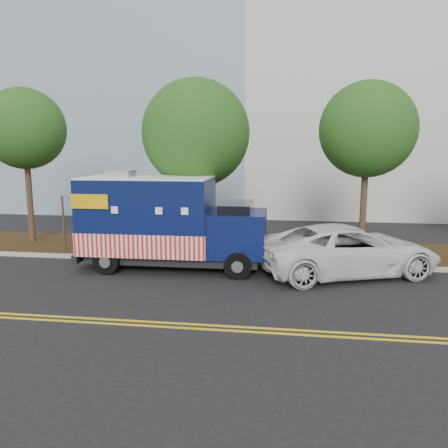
# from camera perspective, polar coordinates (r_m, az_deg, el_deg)

# --- Properties ---
(ground) EXTENTS (120.00, 120.00, 0.00)m
(ground) POSITION_cam_1_polar(r_m,az_deg,el_deg) (15.68, -8.90, -6.15)
(ground) COLOR black
(ground) RESTS_ON ground
(curb) EXTENTS (120.00, 0.18, 0.15)m
(curb) POSITION_cam_1_polar(r_m,az_deg,el_deg) (16.96, -7.53, -4.64)
(curb) COLOR #9E9E99
(curb) RESTS_ON ground
(mulch_strip) EXTENTS (120.00, 4.00, 0.15)m
(mulch_strip) POSITION_cam_1_polar(r_m,az_deg,el_deg) (18.93, -5.83, -3.09)
(mulch_strip) COLOR black
(mulch_strip) RESTS_ON ground
(centerline_near) EXTENTS (120.00, 0.10, 0.01)m
(centerline_near) POSITION_cam_1_polar(r_m,az_deg,el_deg) (11.72, -15.37, -11.91)
(centerline_near) COLOR gold
(centerline_near) RESTS_ON ground
(centerline_far) EXTENTS (120.00, 0.10, 0.01)m
(centerline_far) POSITION_cam_1_polar(r_m,az_deg,el_deg) (11.51, -15.87, -12.34)
(centerline_far) COLOR gold
(centerline_far) RESTS_ON ground
(office_building) EXTENTS (46.00, 20.00, 30.40)m
(office_building) POSITION_cam_1_polar(r_m,az_deg,el_deg) (38.10, 4.47, 26.40)
(office_building) COLOR silver
(office_building) RESTS_ON ground
(tree_a) EXTENTS (3.51, 3.51, 6.90)m
(tree_a) POSITION_cam_1_polar(r_m,az_deg,el_deg) (21.24, -24.61, 11.20)
(tree_a) COLOR #38281C
(tree_a) RESTS_ON ground
(tree_b) EXTENTS (4.21, 4.21, 6.99)m
(tree_b) POSITION_cam_1_polar(r_m,az_deg,el_deg) (17.42, -3.68, 11.73)
(tree_b) COLOR #38281C
(tree_b) RESTS_ON ground
(tree_c) EXTENTS (3.74, 3.74, 6.89)m
(tree_c) POSITION_cam_1_polar(r_m,az_deg,el_deg) (18.26, 18.22, 11.60)
(tree_c) COLOR #38281C
(tree_c) RESTS_ON ground
(sign_post) EXTENTS (0.06, 0.06, 2.40)m
(sign_post) POSITION_cam_1_polar(r_m,az_deg,el_deg) (18.87, -20.20, -0.20)
(sign_post) COLOR #473828
(sign_post) RESTS_ON ground
(food_truck) EXTENTS (6.73, 2.65, 3.53)m
(food_truck) POSITION_cam_1_polar(r_m,az_deg,el_deg) (15.83, -7.78, -0.04)
(food_truck) COLOR black
(food_truck) RESTS_ON ground
(white_car) EXTENTS (6.78, 4.81, 1.72)m
(white_car) POSITION_cam_1_polar(r_m,az_deg,el_deg) (15.58, 15.89, -3.26)
(white_car) COLOR white
(white_car) RESTS_ON ground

